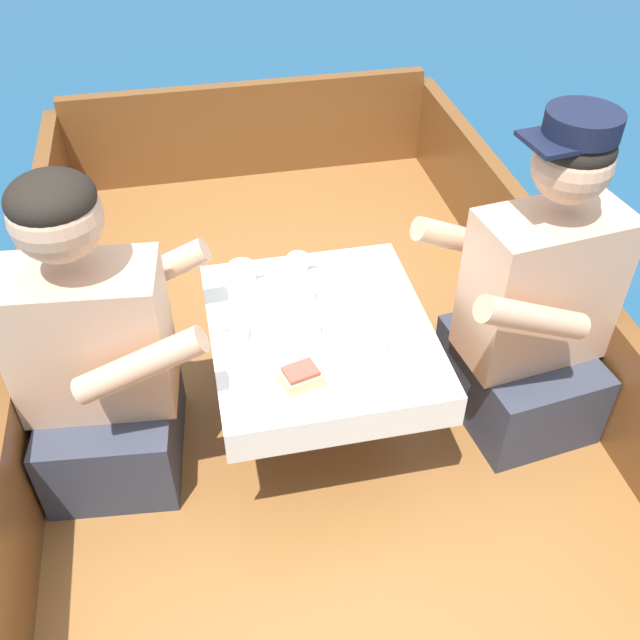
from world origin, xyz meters
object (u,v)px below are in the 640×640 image
Objects in this scene: sandwich at (301,377)px; person_starboard at (533,312)px; coffee_cup_port at (298,263)px; tin_can at (236,331)px; person_port at (99,362)px; coffee_cup_starboard at (242,273)px.

person_starboard is at bearing 11.55° from sandwich.
coffee_cup_port is 1.38× the size of tin_can.
person_starboard is 0.85m from tin_can.
person_starboard is at bearing 3.06° from person_port.
coffee_cup_starboard is (-0.09, 0.47, -0.00)m from sandwich.
coffee_cup_port is 0.86× the size of coffee_cup_starboard.
tin_can is at bearing 123.25° from sandwich.
sandwich is at bearing -15.87° from person_port.
coffee_cup_port is 0.35m from tin_can.
coffee_cup_starboard is at bearing -29.51° from person_starboard.
tin_can is (0.37, 0.01, 0.04)m from person_port.
coffee_cup_port is at bearing 50.60° from tin_can.
coffee_cup_starboard reaches higher than coffee_cup_port.
person_starboard is 0.86m from coffee_cup_starboard.
person_port reaches higher than sandwich.
coffee_cup_starboard is (0.42, 0.26, 0.04)m from person_port.
coffee_cup_port and tin_can have the same top height.
sandwich is (-0.70, -0.14, 0.03)m from person_starboard.
person_starboard is 10.92× the size of coffee_cup_port.
sandwich reaches higher than coffee_cup_port.
sandwich is 1.74× the size of tin_can.
sandwich is 1.08× the size of coffee_cup_starboard.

